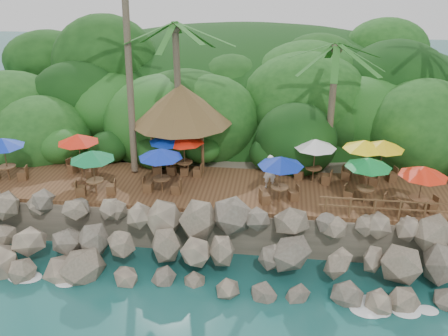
# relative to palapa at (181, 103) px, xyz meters

# --- Properties ---
(ground) EXTENTS (140.00, 140.00, 0.00)m
(ground) POSITION_rel_palapa_xyz_m (2.78, -9.12, -5.79)
(ground) COLOR #19514F
(ground) RESTS_ON ground
(land_base) EXTENTS (32.00, 25.20, 2.10)m
(land_base) POSITION_rel_palapa_xyz_m (2.78, 6.88, -4.74)
(land_base) COLOR gray
(land_base) RESTS_ON ground
(jungle_hill) EXTENTS (44.80, 28.00, 15.40)m
(jungle_hill) POSITION_rel_palapa_xyz_m (2.78, 14.38, -5.79)
(jungle_hill) COLOR #143811
(jungle_hill) RESTS_ON ground
(seawall) EXTENTS (29.00, 4.00, 2.30)m
(seawall) POSITION_rel_palapa_xyz_m (2.78, -7.12, -4.64)
(seawall) COLOR gray
(seawall) RESTS_ON ground
(terrace) EXTENTS (26.00, 5.00, 0.20)m
(terrace) POSITION_rel_palapa_xyz_m (2.78, -3.12, -3.59)
(terrace) COLOR brown
(terrace) RESTS_ON land_base
(jungle_foliage) EXTENTS (44.00, 16.00, 12.00)m
(jungle_foliage) POSITION_rel_palapa_xyz_m (2.78, 5.88, -5.79)
(jungle_foliage) COLOR #143811
(jungle_foliage) RESTS_ON ground
(foam_line) EXTENTS (25.20, 0.80, 0.06)m
(foam_line) POSITION_rel_palapa_xyz_m (2.78, -8.82, -5.76)
(foam_line) COLOR white
(foam_line) RESTS_ON ground
(palapa) EXTENTS (5.71, 5.71, 4.60)m
(palapa) POSITION_rel_palapa_xyz_m (0.00, 0.00, 0.00)
(palapa) COLOR brown
(palapa) RESTS_ON ground
(dining_clusters) EXTENTS (23.02, 5.41, 2.40)m
(dining_clusters) POSITION_rel_palapa_xyz_m (3.18, -3.07, -1.50)
(dining_clusters) COLOR brown
(dining_clusters) RESTS_ON terrace
(railing) EXTENTS (6.10, 0.10, 1.00)m
(railing) POSITION_rel_palapa_xyz_m (10.54, -5.47, -2.89)
(railing) COLOR brown
(railing) RESTS_ON terrace
(waiter) EXTENTS (0.73, 0.55, 1.82)m
(waiter) POSITION_rel_palapa_xyz_m (5.10, -2.85, -2.58)
(waiter) COLOR white
(waiter) RESTS_ON terrace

